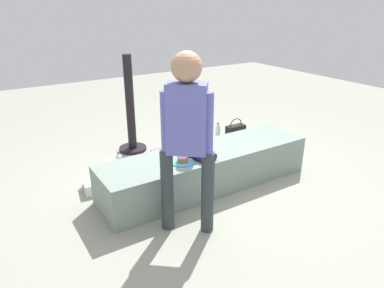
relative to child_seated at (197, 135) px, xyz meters
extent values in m
plane|color=gray|center=(0.15, 0.03, -0.62)|extent=(12.00, 12.00, 0.00)
cube|color=gray|center=(0.15, 0.03, -0.42)|extent=(2.31, 0.60, 0.41)
cylinder|color=#211852|center=(-0.07, -0.08, -0.18)|extent=(0.11, 0.26, 0.08)
cylinder|color=#211852|center=(0.04, -0.10, -0.18)|extent=(0.11, 0.26, 0.08)
cube|color=#4193D8|center=(0.00, 0.02, -0.03)|extent=(0.23, 0.16, 0.28)
sphere|color=tan|center=(0.00, 0.02, 0.19)|extent=(0.16, 0.16, 0.16)
cylinder|color=tan|center=(-0.11, 0.04, -0.04)|extent=(0.05, 0.05, 0.21)
cylinder|color=tan|center=(0.12, 0.00, -0.04)|extent=(0.05, 0.05, 0.21)
cylinder|color=#2E3639|center=(-0.30, -0.63, -0.25)|extent=(0.11, 0.11, 0.73)
cylinder|color=#2E3639|center=(-0.57, -0.42, -0.25)|extent=(0.11, 0.11, 0.73)
cube|color=#5D61B9|center=(-0.44, -0.53, 0.39)|extent=(0.36, 0.34, 0.56)
sphere|color=tan|center=(-0.44, -0.53, 0.79)|extent=(0.23, 0.23, 0.23)
cylinder|color=#5D61B9|center=(-0.31, -0.63, 0.34)|extent=(0.09, 0.09, 0.53)
cylinder|color=#5D61B9|center=(-0.56, -0.42, 0.34)|extent=(0.09, 0.09, 0.53)
cylinder|color=#4CA5D8|center=(-0.22, -0.09, -0.21)|extent=(0.22, 0.22, 0.01)
cylinder|color=olive|center=(-0.22, -0.09, -0.18)|extent=(0.10, 0.10, 0.05)
cylinder|color=pink|center=(-0.22, -0.09, -0.15)|extent=(0.10, 0.10, 0.01)
cube|color=silver|center=(-0.16, -0.10, -0.20)|extent=(0.11, 0.04, 0.00)
cube|color=#B259BF|center=(-0.10, 0.60, -0.49)|extent=(0.22, 0.13, 0.27)
torus|color=white|center=(-0.15, 0.60, -0.35)|extent=(0.09, 0.01, 0.09)
torus|color=white|center=(-0.05, 0.60, -0.35)|extent=(0.09, 0.01, 0.09)
cylinder|color=black|center=(-0.13, 1.36, -0.60)|extent=(0.36, 0.36, 0.04)
cylinder|color=black|center=(-0.13, 1.36, 0.03)|extent=(0.11, 0.11, 1.22)
cylinder|color=silver|center=(-0.51, 0.88, -0.53)|extent=(0.07, 0.07, 0.18)
cone|color=silver|center=(-0.51, 0.88, -0.42)|extent=(0.06, 0.06, 0.03)
cylinder|color=blue|center=(-0.51, 0.88, -0.39)|extent=(0.03, 0.03, 0.02)
cylinder|color=silver|center=(1.11, 1.14, -0.53)|extent=(0.07, 0.07, 0.17)
cone|color=silver|center=(1.11, 1.14, -0.43)|extent=(0.06, 0.06, 0.03)
cylinder|color=#268C3F|center=(1.11, 1.14, -0.41)|extent=(0.03, 0.03, 0.02)
cylinder|color=red|center=(-0.76, 0.87, -0.56)|extent=(0.09, 0.09, 0.11)
cube|color=white|center=(-0.86, 0.56, -0.56)|extent=(0.35, 0.31, 0.12)
cube|color=black|center=(1.18, 0.82, -0.49)|extent=(0.28, 0.12, 0.26)
torus|color=black|center=(1.18, 0.82, -0.36)|extent=(0.21, 0.01, 0.21)
camera|label=1|loc=(-1.79, -2.73, 1.23)|focal=32.96mm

